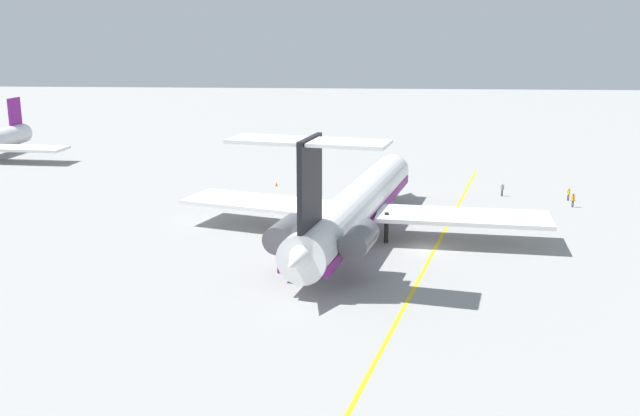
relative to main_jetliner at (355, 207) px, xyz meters
The scene contains 7 objects.
ground 8.53m from the main_jetliner, 108.58° to the right, with size 389.72×389.72×0.00m, color gray.
main_jetliner is the anchor object (origin of this frame).
ground_crew_near_nose 31.48m from the main_jetliner, 58.67° to the right, with size 0.31×0.36×1.73m.
ground_crew_near_tail 29.16m from the main_jetliner, 40.98° to the right, with size 0.28×0.44×1.75m.
ground_crew_portside 33.77m from the main_jetliner, 53.77° to the right, with size 0.27×0.43×1.69m.
safety_cone_nose 28.73m from the main_jetliner, 24.05° to the left, with size 0.40×0.40×0.55m, color #EA590F.
taxiway_centreline 9.91m from the main_jetliner, 82.24° to the right, with size 78.80×0.36×0.01m, color gold.
Camera 1 is at (-72.02, 5.78, 21.99)m, focal length 41.23 mm.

